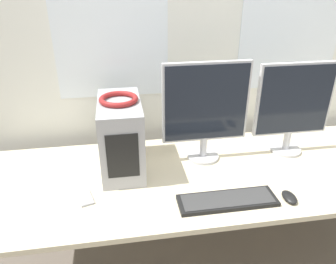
{
  "coord_description": "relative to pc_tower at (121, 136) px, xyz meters",
  "views": [
    {
      "loc": [
        -0.54,
        -1.01,
        1.71
      ],
      "look_at": [
        -0.3,
        0.42,
        0.98
      ],
      "focal_mm": 35.0,
      "sensor_mm": 36.0,
      "label": 1
    }
  ],
  "objects": [
    {
      "name": "wall_back",
      "position": [
        0.53,
        0.42,
        0.44
      ],
      "size": [
        8.0,
        0.07,
        2.7
      ],
      "color": "silver",
      "rests_on": "ground_plane"
    },
    {
      "name": "desk",
      "position": [
        0.53,
        -0.12,
        -0.23
      ],
      "size": [
        2.59,
        0.83,
        0.72
      ],
      "color": "beige",
      "rests_on": "ground_plane"
    },
    {
      "name": "pc_tower",
      "position": [
        0.0,
        0.0,
        0.0
      ],
      "size": [
        0.22,
        0.43,
        0.39
      ],
      "color": "#9E9EA3",
      "rests_on": "desk"
    },
    {
      "name": "headphones",
      "position": [
        0.0,
        0.0,
        0.21
      ],
      "size": [
        0.2,
        0.2,
        0.03
      ],
      "color": "maroon",
      "rests_on": "pc_tower"
    },
    {
      "name": "monitor_main",
      "position": [
        0.46,
        0.03,
        0.12
      ],
      "size": [
        0.47,
        0.18,
        0.56
      ],
      "color": "#B7B7BC",
      "rests_on": "desk"
    },
    {
      "name": "monitor_right_near",
      "position": [
        0.97,
        0.02,
        0.1
      ],
      "size": [
        0.44,
        0.18,
        0.54
      ],
      "color": "#B7B7BC",
      "rests_on": "desk"
    },
    {
      "name": "keyboard",
      "position": [
        0.47,
        -0.39,
        -0.18
      ],
      "size": [
        0.47,
        0.14,
        0.02
      ],
      "color": "black",
      "rests_on": "desk"
    },
    {
      "name": "mouse",
      "position": [
        0.77,
        -0.41,
        -0.18
      ],
      "size": [
        0.06,
        0.1,
        0.03
      ],
      "color": "black",
      "rests_on": "desk"
    },
    {
      "name": "cell_phone",
      "position": [
        -0.19,
        -0.25,
        -0.19
      ],
      "size": [
        0.09,
        0.14,
        0.01
      ],
      "rotation": [
        0.0,
        0.0,
        0.28
      ],
      "color": "#99999E",
      "rests_on": "desk"
    }
  ]
}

